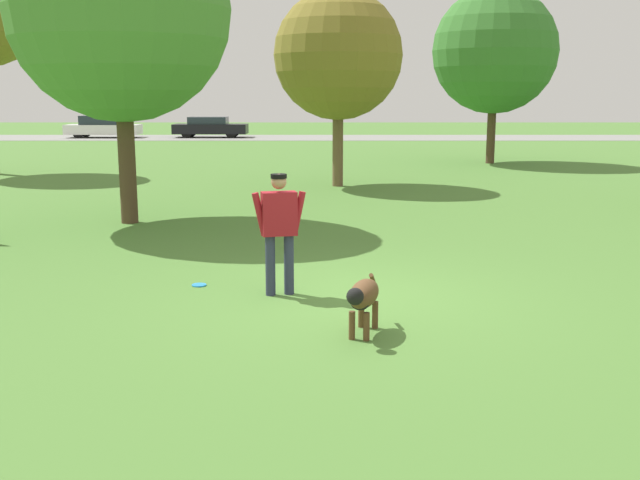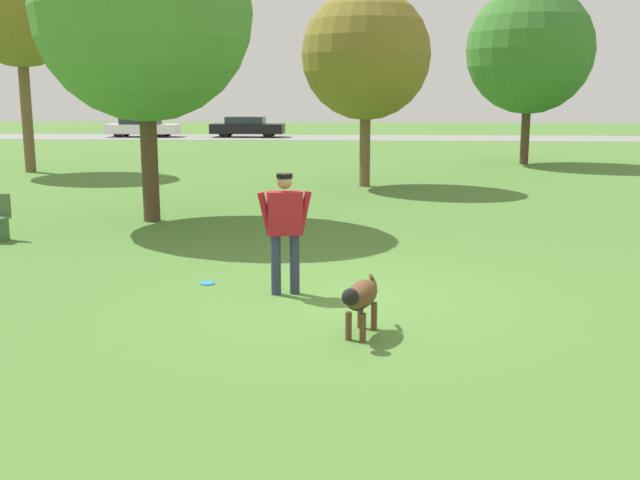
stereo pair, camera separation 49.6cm
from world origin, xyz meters
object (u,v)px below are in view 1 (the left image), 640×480
object	(u,v)px
tree_mid_center	(340,55)
tree_far_right	(497,51)
parked_car_white	(105,127)
parked_car_black	(212,127)
person	(281,224)
dog	(365,296)
frisbee	(201,285)
tree_near_left	(122,10)

from	to	relation	value
tree_mid_center	tree_far_right	world-z (taller)	tree_far_right
parked_car_white	parked_car_black	bearing A→B (deg)	2.03
person	parked_car_black	xyz separation A→B (m)	(-6.11, 35.97, -0.33)
dog	frisbee	distance (m)	3.08
person	tree_near_left	distance (m)	7.35
tree_near_left	parked_car_black	bearing A→B (deg)	95.11
frisbee	parked_car_black	bearing A→B (deg)	97.95
dog	parked_car_white	world-z (taller)	parked_car_white
dog	frisbee	world-z (taller)	dog
frisbee	tree_near_left	distance (m)	7.04
person	dog	world-z (taller)	person
person	parked_car_white	size ratio (longest dim) A/B	0.37
frisbee	tree_near_left	bearing A→B (deg)	113.54
frisbee	tree_mid_center	size ratio (longest dim) A/B	0.04
dog	tree_mid_center	xyz separation A→B (m)	(0.04, 13.56, 3.23)
tree_mid_center	parked_car_white	size ratio (longest dim) A/B	1.26
frisbee	parked_car_black	xyz separation A→B (m)	(-4.96, 35.51, 0.62)
dog	frisbee	size ratio (longest dim) A/B	5.28
frisbee	tree_mid_center	world-z (taller)	tree_mid_center
frisbee	parked_car_black	distance (m)	35.86
parked_car_white	parked_car_black	world-z (taller)	parked_car_white
tree_near_left	frisbee	bearing A→B (deg)	-66.46
tree_near_left	parked_car_black	distance (m)	30.68
tree_near_left	parked_car_black	size ratio (longest dim) A/B	1.45
tree_mid_center	dog	bearing A→B (deg)	-90.15
tree_mid_center	parked_car_white	world-z (taller)	tree_mid_center
dog	parked_car_black	world-z (taller)	parked_car_black
dog	parked_car_white	xyz separation A→B (m)	(-13.55, 37.47, 0.20)
person	parked_car_white	distance (m)	37.92
person	parked_car_black	size ratio (longest dim) A/B	0.36
person	frisbee	bearing A→B (deg)	144.96
parked_car_white	tree_near_left	bearing A→B (deg)	-72.78
dog	parked_car_white	size ratio (longest dim) A/B	0.25
tree_near_left	parked_car_black	xyz separation A→B (m)	(-2.71, 30.34, -3.60)
dog	tree_mid_center	world-z (taller)	tree_mid_center
parked_car_white	tree_far_right	bearing A→B (deg)	-40.24
tree_mid_center	person	bearing A→B (deg)	-95.02
dog	parked_car_black	distance (m)	38.33
person	dog	size ratio (longest dim) A/B	1.49
person	dog	distance (m)	2.03
frisbee	parked_car_white	world-z (taller)	parked_car_white
dog	frisbee	xyz separation A→B (m)	(-2.16, 2.15, -0.43)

